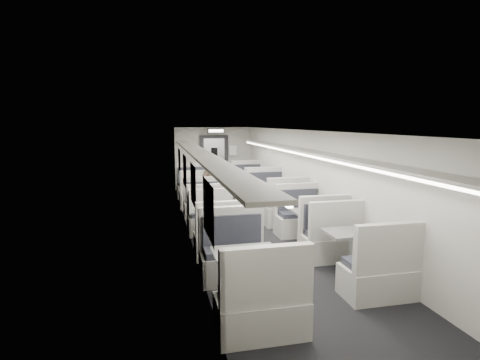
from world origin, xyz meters
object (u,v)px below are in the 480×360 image
booth_left_a (195,190)px  exit_sign (216,131)px  passenger (211,185)px  vestibule_door (214,163)px  booth_left_d (245,276)px  booth_left_b (206,210)px  booth_left_c (216,227)px  booth_right_b (276,202)px  booth_right_a (254,187)px  booth_right_c (314,228)px  booth_right_d (352,253)px

booth_left_a → exit_sign: bearing=61.3°
passenger → vestibule_door: bearing=61.9°
booth_left_d → exit_sign: exit_sign is taller
booth_left_d → passenger: (0.37, 5.93, 0.35)m
booth_left_b → booth_left_c: (0.00, -1.63, 0.02)m
booth_right_b → passenger: passenger is taller
booth_left_b → exit_sign: (1.00, 4.54, 1.92)m
booth_left_a → passenger: 1.27m
vestibule_door → booth_right_b: bearing=-77.9°
booth_left_a → booth_left_b: booth_left_a is taller
booth_right_a → exit_sign: size_ratio=3.67×
booth_right_a → exit_sign: exit_sign is taller
booth_left_c → booth_right_b: size_ratio=0.92×
booth_right_b → booth_right_c: size_ratio=1.06×
booth_left_d → vestibule_door: size_ratio=1.07×
passenger → booth_left_b: bearing=-121.2°
booth_left_a → booth_right_a: 2.00m
booth_left_d → exit_sign: size_ratio=3.63×
passenger → booth_right_d: bearing=-90.9°
passenger → booth_left_d: bearing=-111.4°
booth_left_d → vestibule_door: bearing=83.9°
booth_right_d → passenger: (-1.63, 5.36, 0.36)m
booth_right_b → exit_sign: (-1.00, 4.18, 1.86)m
booth_right_b → booth_left_d: bearing=-112.9°
booth_left_c → vestibule_door: bearing=81.5°
booth_right_a → vestibule_door: bearing=114.0°
vestibule_door → exit_sign: size_ratio=3.39×
booth_right_d → booth_right_c: bearing=90.0°
booth_left_b → booth_right_a: bearing=54.3°
booth_right_c → exit_sign: bearing=98.4°
booth_right_b → booth_left_b: bearing=-169.7°
booth_left_b → vestibule_door: (1.00, 5.03, 0.68)m
booth_right_b → booth_right_c: booth_right_b is taller
booth_left_d → booth_right_a: bearing=74.4°
booth_left_b → vestibule_door: 5.18m
vestibule_door → passenger: bearing=-100.3°
booth_right_a → booth_right_d: (0.00, -6.58, -0.01)m
booth_right_d → booth_right_b: bearing=90.0°
booth_right_c → booth_left_c: bearing=163.8°
booth_left_d → exit_sign: bearing=83.6°
booth_left_a → passenger: passenger is taller
booth_left_d → exit_sign: (1.00, 8.91, 1.88)m
booth_right_d → passenger: size_ratio=1.48×
booth_left_a → vestibule_door: size_ratio=1.05×
passenger → exit_sign: (0.63, 2.98, 1.52)m
booth_right_a → booth_left_b: bearing=-125.7°
exit_sign → booth_right_c: bearing=-81.6°
booth_left_b → booth_left_a: bearing=90.0°
booth_left_c → booth_left_d: size_ratio=0.95×
passenger → vestibule_door: 3.54m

